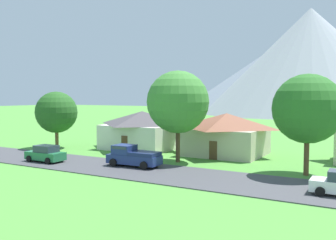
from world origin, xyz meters
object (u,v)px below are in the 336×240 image
tree_near_left (178,102)px  pickup_truck_navy_west_side (133,156)px  tree_left_of_center (308,109)px  parked_car_green_mid_east (46,154)px  tree_center (56,112)px  house_rightmost (142,129)px  house_left_center (226,133)px

tree_near_left → pickup_truck_navy_west_side: (-2.52, -4.43, -5.12)m
tree_left_of_center → parked_car_green_mid_east: tree_left_of_center is taller
tree_center → pickup_truck_navy_west_side: size_ratio=1.39×
house_rightmost → tree_center: tree_center is taller
tree_near_left → tree_center: (-18.64, 1.32, -1.52)m
house_rightmost → pickup_truck_navy_west_side: bearing=-60.4°
house_rightmost → parked_car_green_mid_east: size_ratio=2.23×
pickup_truck_navy_west_side → tree_near_left: bearing=60.4°
house_rightmost → tree_center: size_ratio=1.28×
tree_left_of_center → parked_car_green_mid_east: size_ratio=2.07×
tree_near_left → parked_car_green_mid_east: 14.57m
house_left_center → tree_left_of_center: (10.06, -7.18, 3.24)m
tree_left_of_center → tree_center: bearing=177.3°
tree_left_of_center → parked_car_green_mid_east: (-24.33, -6.71, -4.86)m
tree_left_of_center → parked_car_green_mid_east: 25.70m
tree_center → parked_car_green_mid_east: 11.37m
house_left_center → house_rightmost: size_ratio=0.95×
house_left_center → tree_near_left: tree_near_left is taller
house_rightmost → tree_center: 11.39m
tree_center → pickup_truck_navy_west_side: bearing=-19.6°
house_rightmost → tree_left_of_center: tree_left_of_center is taller
tree_near_left → tree_left_of_center: bearing=-0.7°
parked_car_green_mid_east → pickup_truck_navy_west_side: pickup_truck_navy_west_side is taller
pickup_truck_navy_west_side → tree_center: bearing=160.4°
house_left_center → pickup_truck_navy_west_side: size_ratio=1.68×
parked_car_green_mid_east → pickup_truck_navy_west_side: bearing=14.8°
tree_near_left → tree_left_of_center: tree_near_left is taller
house_left_center → pickup_truck_navy_west_side: house_left_center is taller
tree_center → tree_left_of_center: bearing=-2.7°
house_left_center → tree_near_left: (-2.56, -7.03, 3.69)m
parked_car_green_mid_east → tree_center: bearing=130.3°
tree_center → pickup_truck_navy_west_side: 17.49m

